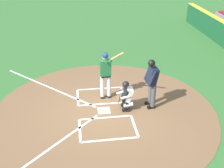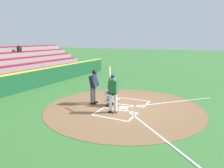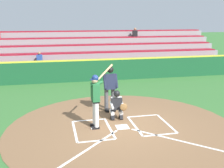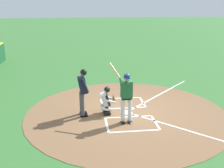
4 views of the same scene
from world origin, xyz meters
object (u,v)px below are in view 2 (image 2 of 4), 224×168
object	(u,v)px
baseball	(114,113)
batter	(113,90)
catcher	(110,95)
plate_umpire	(94,84)

from	to	relation	value
baseball	batter	bearing A→B (deg)	-135.72
batter	catcher	world-z (taller)	batter
batter	catcher	bearing A→B (deg)	-145.76
plate_umpire	baseball	world-z (taller)	plate_umpire
catcher	baseball	world-z (taller)	catcher
catcher	plate_umpire	size ratio (longest dim) A/B	0.61
batter	baseball	distance (m)	1.09
batter	plate_umpire	world-z (taller)	batter
batter	catcher	size ratio (longest dim) A/B	1.88
batter	baseball	world-z (taller)	batter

